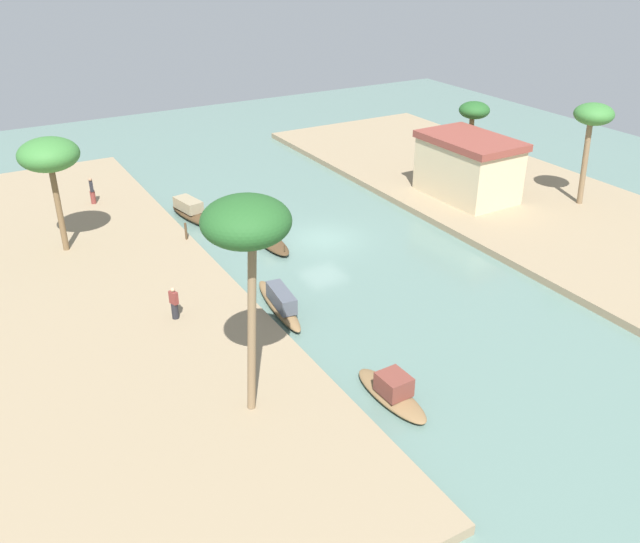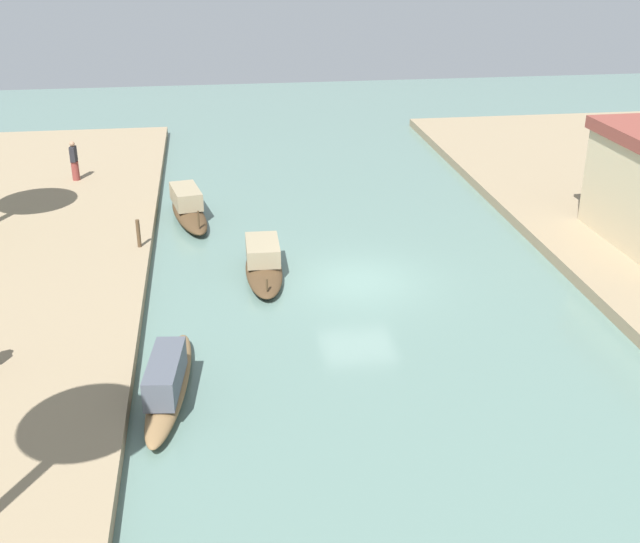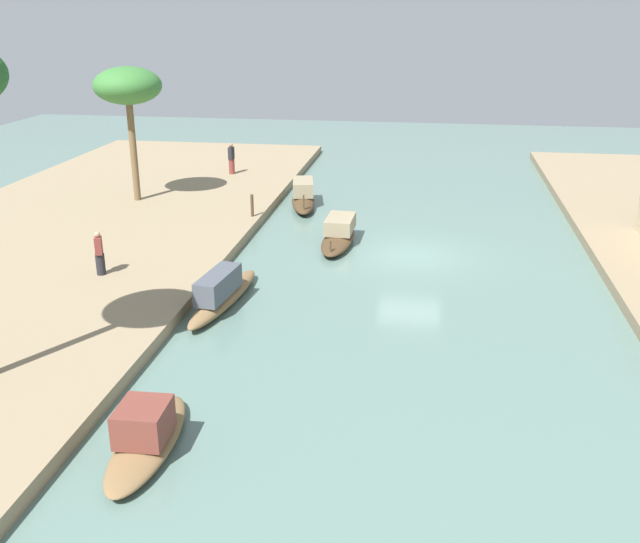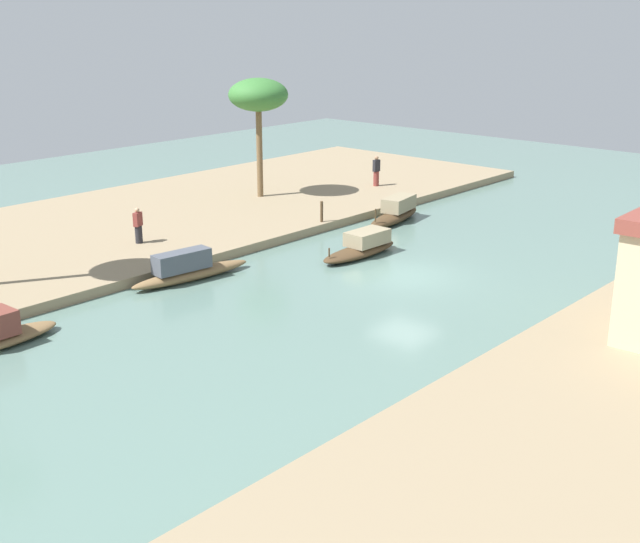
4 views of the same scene
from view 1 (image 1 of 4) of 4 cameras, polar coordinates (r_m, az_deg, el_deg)
The scene contains 15 objects.
river_water at distance 39.78m, azimuth 0.29°, elevation 2.79°, with size 71.13×71.13×0.00m, color slate.
riverbank_left at distance 35.47m, azimuth -20.26°, elevation -1.85°, with size 42.35×14.81×0.41m, color #937F60.
riverbank_right at distance 48.03m, azimuth 15.40°, elevation 6.43°, with size 42.35×14.81×0.41m, color #937F60.
sampan_midstream at distance 26.49m, azimuth 6.17°, elevation -10.14°, with size 4.08×1.39×1.20m.
sampan_foreground at distance 43.27m, azimuth -10.92°, elevation 5.03°, with size 4.85×1.99×1.22m.
sampan_near_left_bank at distance 32.11m, azimuth -3.46°, elevation -2.64°, with size 5.41×1.49×1.25m.
sampan_with_tall_canopy at distance 39.13m, azimuth -4.42°, elevation 2.95°, with size 4.47×1.32×1.07m.
person_on_near_bank at distance 46.20m, azimuth -18.88°, elevation 6.45°, with size 0.44×0.37×1.76m.
person_by_mooring at distance 31.26m, azimuth -12.33°, elevation -2.74°, with size 0.47×0.41×1.59m.
mooring_post at distance 39.32m, azimuth -11.38°, elevation 3.40°, with size 0.14×0.14×1.02m, color #4C3823.
palm_tree_left_near at distance 38.29m, azimuth -22.14°, elevation 9.12°, with size 3.18×3.18×6.38m.
palm_tree_left_far at distance 21.99m, azimuth -6.32°, elevation 3.88°, with size 3.03×3.03×8.35m.
palm_tree_right_tall at distance 45.52m, azimuth 22.29°, elevation 12.02°, with size 2.43×2.43×6.56m.
palm_tree_right_short at distance 49.89m, azimuth 13.01°, elevation 13.03°, with size 2.18×2.18×5.23m.
riverside_building at distance 45.77m, azimuth 12.52°, elevation 8.74°, with size 6.74×4.46×4.03m.
Camera 1 is at (31.34, -18.23, 16.36)m, focal length 37.49 mm.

